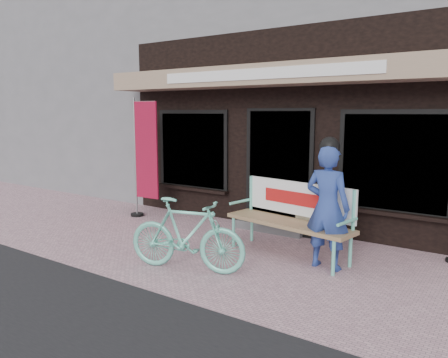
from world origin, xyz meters
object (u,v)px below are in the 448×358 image
Objects in this scene: person at (327,205)px; menu_stand at (308,210)px; bench at (293,213)px; nobori_red at (145,157)px; bicycle at (187,235)px.

person is 1.52m from menu_stand.
menu_stand is (-0.17, 0.97, -0.16)m from bench.
menu_stand is at bearing 5.06° from nobori_red.
bicycle is 2.49m from menu_stand.
person is at bearing -13.53° from nobori_red.
nobori_red reaches higher than menu_stand.
bench is 1.67m from bicycle.
nobori_red reaches higher than bicycle.
nobori_red reaches higher than bench.
bicycle is 1.75× the size of menu_stand.
bench is 0.72m from person.
bench reaches higher than menu_stand.
bicycle is (-1.52, -1.16, -0.39)m from person.
bench reaches higher than bicycle.
nobori_red reaches higher than person.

